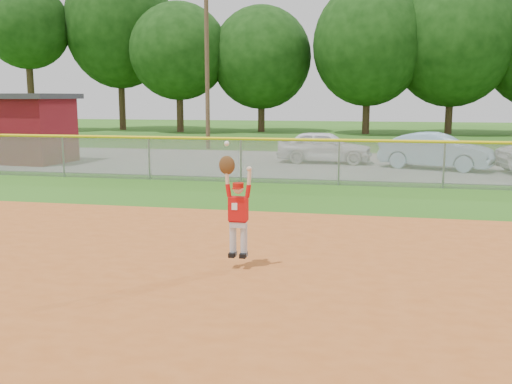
% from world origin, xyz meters
% --- Properties ---
extents(ground, '(120.00, 120.00, 0.00)m').
position_xyz_m(ground, '(0.00, 0.00, 0.00)').
color(ground, '#285A14').
rests_on(ground, ground).
extents(clay_infield, '(24.00, 16.00, 0.04)m').
position_xyz_m(clay_infield, '(0.00, -3.00, 0.02)').
color(clay_infield, '#AC531F').
rests_on(clay_infield, ground).
extents(parking_strip, '(44.00, 10.00, 0.03)m').
position_xyz_m(parking_strip, '(0.00, 16.00, 0.01)').
color(parking_strip, slate).
rests_on(parking_strip, ground).
extents(car_white_a, '(4.20, 1.84, 1.41)m').
position_xyz_m(car_white_a, '(-0.99, 16.24, 0.73)').
color(car_white_a, white).
rests_on(car_white_a, parking_strip).
extents(car_blue, '(4.65, 2.94, 1.45)m').
position_xyz_m(car_blue, '(3.59, 14.96, 0.75)').
color(car_blue, '#8EB5D3').
rests_on(car_blue, parking_strip).
extents(utility_shed, '(4.30, 3.47, 3.05)m').
position_xyz_m(utility_shed, '(-13.99, 13.78, 1.56)').
color(utility_shed, '#5F0D13').
rests_on(utility_shed, ground).
extents(outfield_fence, '(40.06, 0.10, 1.55)m').
position_xyz_m(outfield_fence, '(0.00, 10.00, 0.88)').
color(outfield_fence, gray).
rests_on(outfield_fence, ground).
extents(power_lines, '(19.40, 0.24, 9.00)m').
position_xyz_m(power_lines, '(1.00, 22.00, 4.68)').
color(power_lines, '#4C3823').
rests_on(power_lines, ground).
extents(tree_line, '(62.37, 13.00, 14.43)m').
position_xyz_m(tree_line, '(0.96, 37.90, 7.53)').
color(tree_line, '#422D1C').
rests_on(tree_line, ground).
extents(ballplayer, '(0.56, 0.24, 1.96)m').
position_xyz_m(ballplayer, '(-1.15, 0.22, 1.08)').
color(ballplayer, silver).
rests_on(ballplayer, ground).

